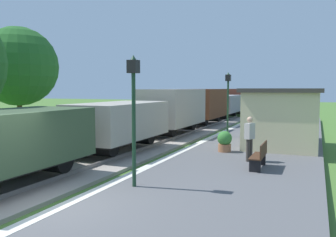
% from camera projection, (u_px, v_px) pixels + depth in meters
% --- Properties ---
extents(ground_plane, '(160.00, 160.00, 0.00)m').
position_uv_depth(ground_plane, '(46.00, 215.00, 8.60)').
color(ground_plane, '#47702D').
extents(platform_slab, '(6.00, 60.00, 0.25)m').
position_uv_depth(platform_slab, '(170.00, 231.00, 7.37)').
color(platform_slab, '#565659').
rests_on(platform_slab, ground).
extents(platform_edge_stripe, '(0.36, 60.00, 0.01)m').
position_uv_depth(platform_edge_stripe, '(60.00, 207.00, 8.43)').
color(platform_edge_stripe, silver).
rests_on(platform_edge_stripe, platform_slab).
extents(freight_train, '(2.50, 39.20, 2.72)m').
position_uv_depth(freight_train, '(193.00, 109.00, 26.13)').
color(freight_train, '#384C33').
rests_on(freight_train, rail_near).
extents(station_hut, '(3.50, 5.80, 2.78)m').
position_uv_depth(station_hut, '(284.00, 116.00, 17.70)').
color(station_hut, beige).
rests_on(station_hut, platform_slab).
extents(bench_near_hut, '(0.42, 1.50, 0.91)m').
position_uv_depth(bench_near_hut, '(260.00, 155.00, 12.45)').
color(bench_near_hut, '#422819').
rests_on(bench_near_hut, platform_slab).
extents(person_waiting, '(0.38, 0.45, 1.71)m').
position_uv_depth(person_waiting, '(250.00, 137.00, 13.71)').
color(person_waiting, '#38332D').
rests_on(person_waiting, platform_slab).
extents(potted_planter, '(0.64, 0.64, 0.92)m').
position_uv_depth(potted_planter, '(225.00, 141.00, 15.81)').
color(potted_planter, '#9E6642').
rests_on(potted_planter, platform_slab).
extents(lamp_post_near, '(0.28, 0.28, 3.70)m').
position_uv_depth(lamp_post_near, '(134.00, 97.00, 10.02)').
color(lamp_post_near, '#193823').
rests_on(lamp_post_near, platform_slab).
extents(lamp_post_far, '(0.28, 0.28, 3.70)m').
position_uv_depth(lamp_post_far, '(228.00, 92.00, 20.57)').
color(lamp_post_far, '#193823').
rests_on(lamp_post_far, platform_slab).
extents(tree_trackside_far, '(4.42, 4.42, 6.47)m').
position_uv_depth(tree_trackside_far, '(18.00, 67.00, 20.18)').
color(tree_trackside_far, '#4C3823').
rests_on(tree_trackside_far, ground).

